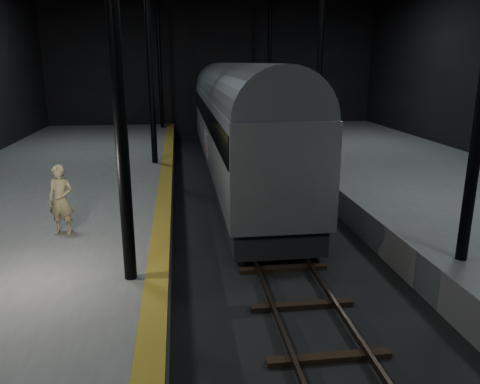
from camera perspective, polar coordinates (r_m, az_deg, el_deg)
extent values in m
plane|color=black|center=(14.71, 3.55, -6.26)|extent=(44.00, 44.00, 0.00)
cube|color=#585855|center=(15.07, -25.79, -5.27)|extent=(9.00, 43.80, 1.00)
cube|color=olive|center=(14.12, -9.46, -3.04)|extent=(0.50, 43.80, 0.01)
cube|color=#3F3328|center=(14.53, 0.75, -5.79)|extent=(0.08, 43.00, 0.14)
cube|color=#3F3328|center=(14.79, 6.31, -5.49)|extent=(0.08, 43.00, 0.14)
cube|color=black|center=(14.69, 3.55, -6.04)|extent=(2.40, 42.00, 0.12)
cylinder|color=black|center=(9.47, -15.09, 18.32)|extent=(0.26, 0.26, 10.00)
cylinder|color=black|center=(21.43, -10.98, 16.74)|extent=(0.26, 0.26, 10.00)
cylinder|color=black|center=(22.36, 9.75, 16.74)|extent=(0.26, 0.26, 10.00)
cylinder|color=black|center=(33.41, -9.83, 16.28)|extent=(0.26, 0.26, 10.00)
cylinder|color=black|center=(34.02, 3.62, 16.45)|extent=(0.26, 0.26, 10.00)
cube|color=#96999D|center=(21.63, -0.33, 7.78)|extent=(2.88, 19.83, 2.97)
cube|color=black|center=(21.96, -0.32, 2.96)|extent=(2.63, 19.44, 0.84)
cube|color=black|center=(21.55, -0.33, 9.61)|extent=(2.94, 19.54, 0.89)
cylinder|color=slate|center=(21.48, -0.34, 11.72)|extent=(2.82, 19.63, 2.82)
cube|color=black|center=(15.46, 2.91, -3.96)|extent=(1.78, 2.18, 0.35)
cube|color=black|center=(28.80, -2.06, 5.24)|extent=(1.78, 2.18, 0.35)
cube|color=silver|center=(20.61, -4.05, 5.68)|extent=(0.04, 0.74, 1.04)
cube|color=silver|center=(21.79, -4.25, 6.21)|extent=(0.04, 0.74, 1.04)
cylinder|color=#A61419|center=(20.83, -4.13, 5.09)|extent=(0.03, 0.26, 0.26)
cylinder|color=#A61419|center=(22.00, -4.32, 5.65)|extent=(0.03, 0.26, 0.26)
imported|color=tan|center=(13.26, -20.99, -0.90)|extent=(0.77, 0.60, 1.88)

